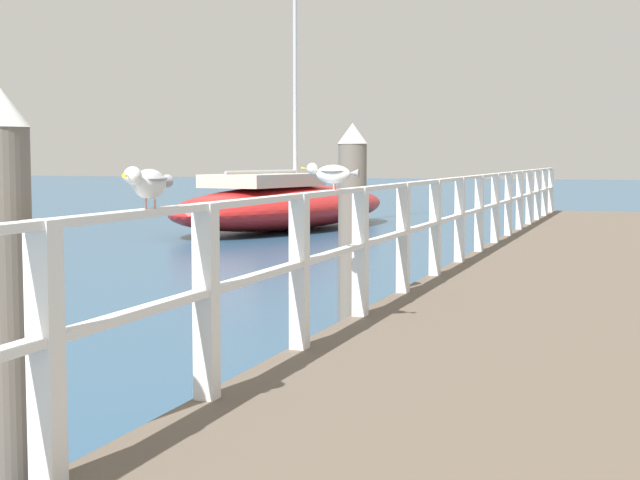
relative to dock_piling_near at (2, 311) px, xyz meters
The scene contains 7 objects.
pier_deck 9.39m from the dock_piling_near, 78.46° to the left, with size 3.14×26.63×0.36m, color brown.
pier_railing 9.17m from the dock_piling_near, 87.63° to the left, with size 0.12×25.15×1.14m.
dock_piling_near is the anchor object (origin of this frame).
dock_piling_far 5.48m from the dock_piling_near, 90.00° to the left, with size 0.29×0.29×2.08m.
seagull_foreground 0.97m from the dock_piling_near, 60.96° to the left, with size 0.18×0.48×0.21m.
seagull_background 3.76m from the dock_piling_near, 84.27° to the left, with size 0.48×0.19×0.21m.
boat_0 19.31m from the dock_piling_near, 107.03° to the left, with size 4.52×8.85×9.65m.
Camera 1 is at (0.90, 0.48, 1.75)m, focal length 54.49 mm.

